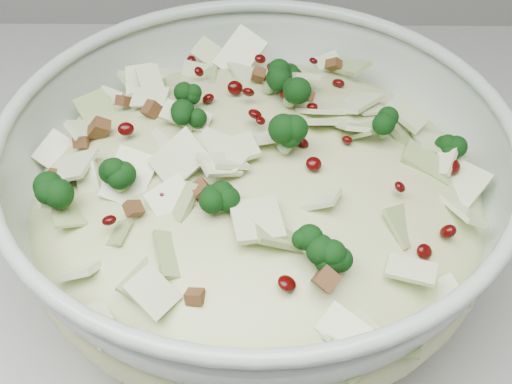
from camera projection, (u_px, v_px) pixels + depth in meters
mixing_bowl at (257, 204)px, 0.51m from camera, size 0.44×0.44×0.14m
salad at (257, 180)px, 0.50m from camera, size 0.33×0.33×0.14m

